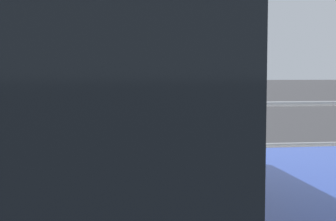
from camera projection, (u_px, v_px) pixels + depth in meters
name	position (u px, v px, depth m)	size (l,w,h in m)	color
parking_meter	(124.00, 119.00, 3.71)	(0.18, 0.19, 1.55)	slate
pedestrian_at_meter	(188.00, 138.00, 3.89)	(0.61, 0.56, 1.73)	brown
background_railing	(110.00, 131.00, 5.96)	(24.06, 0.06, 1.12)	gray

